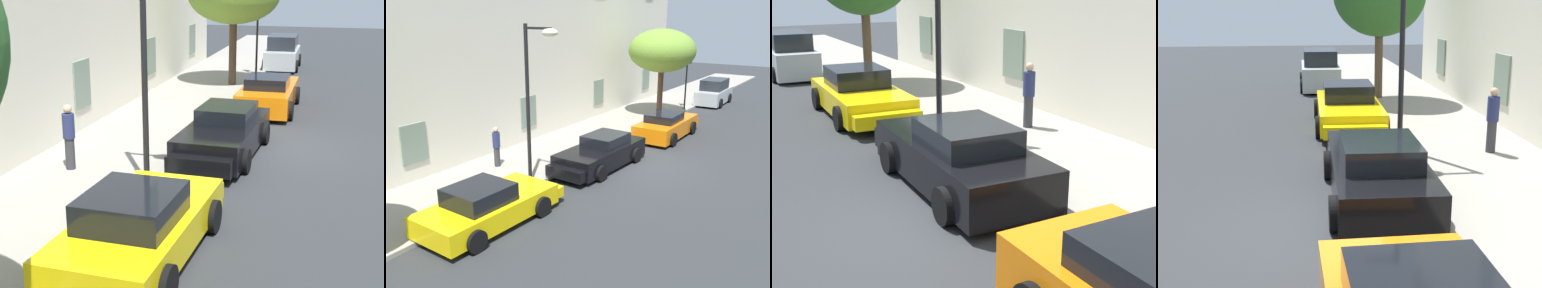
# 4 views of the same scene
# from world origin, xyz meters

# --- Properties ---
(ground_plane) EXTENTS (80.00, 80.00, 0.00)m
(ground_plane) POSITION_xyz_m (0.00, 0.00, 0.00)
(ground_plane) COLOR #2B2D30
(sidewalk) EXTENTS (60.00, 3.99, 0.14)m
(sidewalk) POSITION_xyz_m (0.00, 4.07, 0.07)
(sidewalk) COLOR gray
(sidewalk) RESTS_ON ground
(sportscar_red_lead) EXTENTS (4.91, 2.29, 1.37)m
(sportscar_red_lead) POSITION_xyz_m (-7.35, 1.37, 0.60)
(sportscar_red_lead) COLOR yellow
(sportscar_red_lead) RESTS_ON ground
(sportscar_yellow_flank) EXTENTS (4.95, 2.16, 1.35)m
(sportscar_yellow_flank) POSITION_xyz_m (-1.22, 1.24, 0.59)
(sportscar_yellow_flank) COLOR black
(sportscar_yellow_flank) RESTS_ON ground
(hatchback_distant) EXTENTS (3.97, 1.91, 1.80)m
(hatchback_distant) POSITION_xyz_m (-15.21, 0.92, 0.82)
(hatchback_distant) COLOR #B2B7BC
(hatchback_distant) RESTS_ON ground
(pedestrian_admiring) EXTENTS (0.42, 0.42, 1.68)m
(pedestrian_admiring) POSITION_xyz_m (-3.70, 4.65, 1.01)
(pedestrian_admiring) COLOR #333338
(pedestrian_admiring) RESTS_ON sidewalk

